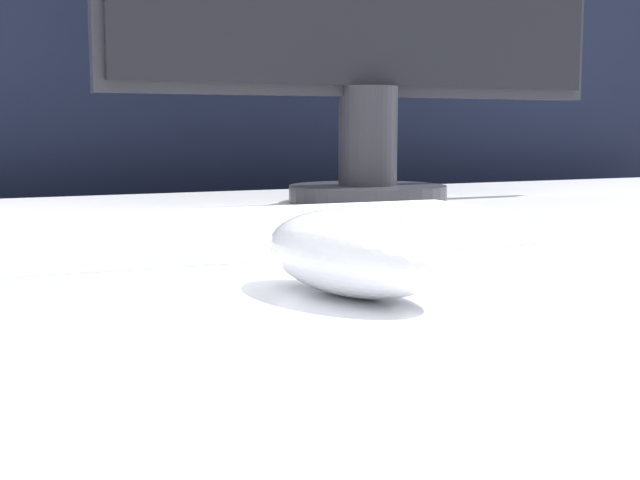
% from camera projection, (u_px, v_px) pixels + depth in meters
% --- Properties ---
extents(partition_panel, '(5.00, 0.03, 1.18)m').
position_uv_depth(partition_panel, '(121.00, 312.00, 1.31)').
color(partition_panel, black).
rests_on(partition_panel, ground_plane).
extents(computer_mouse_near, '(0.08, 0.14, 0.05)m').
position_uv_depth(computer_mouse_near, '(352.00, 253.00, 0.46)').
color(computer_mouse_near, white).
rests_on(computer_mouse_near, desk).
extents(keyboard, '(0.44, 0.16, 0.02)m').
position_uv_depth(keyboard, '(234.00, 233.00, 0.65)').
color(keyboard, white).
rests_on(keyboard, desk).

